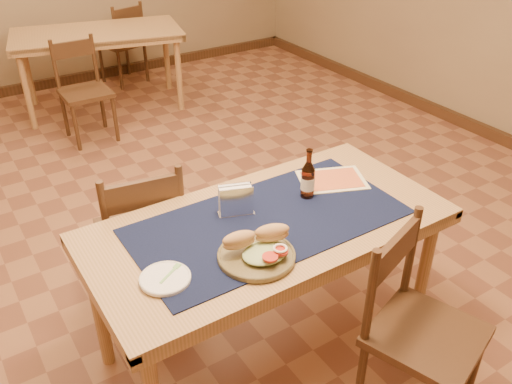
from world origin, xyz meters
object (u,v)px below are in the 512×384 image
chair_main_far (142,234)px  chair_main_near (418,327)px  back_table (97,40)px  napkin_holder (236,201)px  beer_bottle (308,179)px  sandwich_plate (258,250)px  main_table (268,237)px

chair_main_far → chair_main_near: same height
back_table → napkin_holder: size_ratio=9.77×
back_table → napkin_holder: (-0.47, -3.30, 0.15)m
chair_main_far → beer_bottle: beer_bottle is taller
chair_main_near → sandwich_plate: (-0.50, 0.44, 0.32)m
back_table → chair_main_near: (-0.06, -4.06, -0.20)m
sandwich_plate → back_table: bearing=81.3°
main_table → chair_main_near: 0.73m
chair_main_far → beer_bottle: bearing=-38.7°
main_table → chair_main_near: size_ratio=1.77×
chair_main_far → beer_bottle: (0.64, -0.52, 0.38)m
chair_main_near → napkin_holder: size_ratio=5.32×
sandwich_plate → napkin_holder: bearing=74.7°
sandwich_plate → beer_bottle: 0.52m
chair_main_far → chair_main_near: bearing=-60.1°
main_table → napkin_holder: napkin_holder is taller
main_table → back_table: same height
main_table → chair_main_far: (-0.38, 0.59, -0.20)m
main_table → sandwich_plate: bearing=-132.7°
napkin_holder → chair_main_near: bearing=-61.5°
chair_main_far → main_table: bearing=-57.0°
beer_bottle → sandwich_plate: bearing=-149.5°
chair_main_near → back_table: bearing=89.2°
napkin_holder → sandwich_plate: bearing=-105.3°
chair_main_near → sandwich_plate: chair_main_near is taller
sandwich_plate → beer_bottle: (0.44, 0.26, 0.06)m
main_table → napkin_holder: (-0.09, 0.12, 0.15)m
main_table → beer_bottle: bearing=14.6°
main_table → chair_main_far: bearing=123.0°
back_table → chair_main_far: chair_main_far is taller
beer_bottle → napkin_holder: bearing=171.3°
back_table → sandwich_plate: (-0.55, -3.62, 0.12)m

